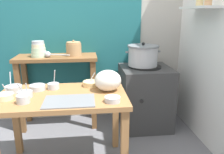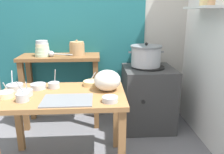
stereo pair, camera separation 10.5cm
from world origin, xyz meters
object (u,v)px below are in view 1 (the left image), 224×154
Objects in this scene: prep_table at (63,106)px; plastic_bag at (108,80)px; prep_bowl_1 at (23,99)px; prep_bowl_7 at (14,88)px; serving_tray at (69,101)px; ladle at (49,54)px; clay_pot at (74,49)px; bowl_stack_enamel at (39,50)px; steamer_pot at (143,55)px; prep_bowl_2 at (112,99)px; prep_bowl_0 at (37,87)px; prep_bowl_6 at (25,94)px; prep_bowl_4 at (53,86)px; back_shelf_table at (58,74)px; prep_bowl_3 at (91,83)px; prep_bowl_5 at (5,96)px; stove_block at (145,97)px.

plastic_bag reaches higher than prep_table.
prep_bowl_7 is (-0.15, 0.27, -0.00)m from prep_bowl_1.
ladle is at bearing 106.70° from serving_tray.
bowl_stack_enamel is (-0.40, -0.03, 0.00)m from clay_pot.
prep_bowl_2 is (-0.48, -0.96, -0.16)m from steamer_pot.
steamer_pot is 1.29m from prep_bowl_0.
clay_pot is 1.05× the size of prep_bowl_7.
steamer_pot is 2.35× the size of prep_bowl_7.
prep_bowl_1 is 0.13m from prep_bowl_6.
prep_bowl_7 is at bearing -154.64° from steamer_pot.
prep_bowl_0 is at bearing 69.86° from prep_bowl_6.
prep_bowl_7 is at bearing -108.69° from ladle.
ladle reaches higher than prep_table.
prep_bowl_1 is 0.37m from prep_bowl_4.
prep_bowl_2 is at bearing -21.36° from prep_bowl_7.
back_shelf_table is 5.49× the size of prep_bowl_1.
ladle is at bearing 122.28° from prep_bowl_2.
steamer_pot reaches higher than ladle.
ladle is 1.01m from serving_tray.
ladle is at bearing -131.24° from back_shelf_table.
plastic_bag is 0.23m from prep_bowl_3.
clay_pot is at bearing 60.28° from prep_bowl_5.
prep_bowl_6 is at bearing -148.52° from stove_block.
bowl_stack_enamel is at bearing 133.96° from prep_bowl_3.
plastic_bag is 0.71m from prep_bowl_6.
prep_bowl_1 is at bearing -87.09° from bowl_stack_enamel.
bowl_stack_enamel reaches higher than back_shelf_table.
prep_bowl_7 is (-1.33, -0.63, -0.15)m from steamer_pot.
prep_bowl_0 is 1.00× the size of prep_bowl_5.
ladle is (-0.21, 0.78, 0.33)m from prep_table.
prep_table is 7.81× the size of prep_bowl_5.
serving_tray is (0.21, -1.03, 0.05)m from back_shelf_table.
prep_bowl_1 is at bearing -143.98° from stove_block.
stove_block is at bearing -6.92° from back_shelf_table.
back_shelf_table is at bearing -180.00° from clay_pot.
steamer_pot reaches higher than prep_table.
prep_bowl_3 is (0.54, 0.37, -0.01)m from prep_bowl_1.
prep_bowl_4 is at bearing -79.05° from ladle.
stove_block is (1.07, -0.13, -0.30)m from back_shelf_table.
prep_bowl_0 reaches higher than prep_table.
prep_table is at bearing -141.97° from stove_block.
stove_block is 1.06m from clay_pot.
prep_bowl_7 is at bearing -155.99° from stove_block.
steamer_pot is 1.11m from ladle.
plastic_bag is 1.34× the size of prep_bowl_7.
steamer_pot is at bearing 30.86° from prep_bowl_5.
bowl_stack_enamel is 0.75m from prep_bowl_7.
prep_table is 0.87m from back_shelf_table.
steamer_pot is 2.99× the size of prep_bowl_0.
prep_bowl_2 reaches higher than serving_tray.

